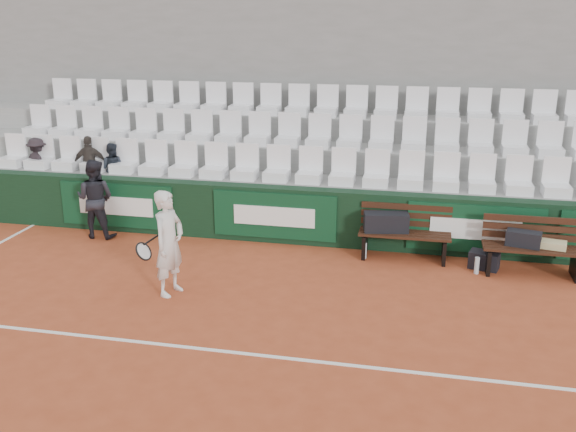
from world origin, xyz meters
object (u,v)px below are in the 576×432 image
object	(u,v)px
bench_left	(404,246)
sports_bag_ground	(484,260)
ball_kid	(95,199)
spectator_a	(36,141)
sports_bag_right	(523,239)
spectator_c	(110,145)
tennis_player	(169,243)
sports_bag_left	(386,222)
water_bottle_far	(477,265)
water_bottle_near	(364,250)
bench_right	(531,261)
spectator_b	(88,141)

from	to	relation	value
bench_left	sports_bag_ground	size ratio (longest dim) A/B	3.27
ball_kid	spectator_a	world-z (taller)	spectator_a
sports_bag_right	spectator_c	world-z (taller)	spectator_c
sports_bag_ground	tennis_player	distance (m)	4.99
sports_bag_left	water_bottle_far	size ratio (longest dim) A/B	2.69
sports_bag_left	water_bottle_near	xyz separation A→B (m)	(-0.33, -0.16, -0.47)
sports_bag_right	water_bottle_far	distance (m)	0.82
sports_bag_left	bench_left	bearing A→B (deg)	-6.14
bench_right	sports_bag_ground	bearing A→B (deg)	171.56
water_bottle_near	ball_kid	bearing A→B (deg)	179.18
sports_bag_left	tennis_player	xyz separation A→B (m)	(-2.95, -2.15, 0.17)
water_bottle_far	water_bottle_near	bearing A→B (deg)	171.02
sports_bag_left	spectator_a	world-z (taller)	spectator_a
water_bottle_near	tennis_player	distance (m)	3.35
ball_kid	bench_left	bearing A→B (deg)	179.86
spectator_b	spectator_c	xyz separation A→B (m)	(0.45, 0.00, -0.06)
tennis_player	ball_kid	distance (m)	3.05
sports_bag_right	spectator_b	distance (m)	8.07
spectator_b	spectator_a	bearing A→B (deg)	-19.10
water_bottle_near	spectator_a	xyz separation A→B (m)	(-6.59, 1.04, 1.38)
bench_left	water_bottle_far	distance (m)	1.23
water_bottle_far	spectator_c	world-z (taller)	spectator_c
ball_kid	spectator_b	bearing A→B (deg)	-59.73
sports_bag_ground	tennis_player	world-z (taller)	tennis_player
bench_right	tennis_player	bearing A→B (deg)	-160.61
bench_left	bench_right	xyz separation A→B (m)	(1.97, -0.27, 0.00)
bench_right	tennis_player	world-z (taller)	tennis_player
bench_right	bench_left	bearing A→B (deg)	172.10
sports_bag_left	ball_kid	xyz separation A→B (m)	(-5.20, -0.09, 0.11)
water_bottle_near	spectator_b	world-z (taller)	spectator_b
tennis_player	spectator_c	bearing A→B (deg)	128.21
tennis_player	spectator_a	xyz separation A→B (m)	(-3.97, 3.03, 0.74)
water_bottle_far	spectator_c	size ratio (longest dim) A/B	0.27
sports_bag_right	tennis_player	bearing A→B (deg)	-159.75
water_bottle_near	water_bottle_far	distance (m)	1.82
sports_bag_left	tennis_player	bearing A→B (deg)	-143.92
water_bottle_far	spectator_b	bearing A→B (deg)	169.65
tennis_player	spectator_b	world-z (taller)	spectator_b
sports_bag_right	sports_bag_ground	size ratio (longest dim) A/B	1.13
bench_right	sports_bag_left	xyz separation A→B (m)	(-2.29, 0.31, 0.38)
sports_bag_left	spectator_a	distance (m)	7.04
sports_bag_left	spectator_b	distance (m)	5.93
bench_left	sports_bag_ground	xyz separation A→B (m)	(1.28, -0.17, -0.09)
sports_bag_ground	water_bottle_far	distance (m)	0.28
bench_right	water_bottle_near	world-z (taller)	bench_right
water_bottle_far	spectator_b	xyz separation A→B (m)	(-7.26, 1.33, 1.42)
bench_left	bench_right	bearing A→B (deg)	-7.90
sports_bag_left	water_bottle_near	world-z (taller)	sports_bag_left
water_bottle_far	tennis_player	size ratio (longest dim) A/B	0.17
bench_left	sports_bag_ground	world-z (taller)	bench_left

